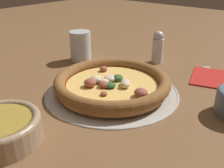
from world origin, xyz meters
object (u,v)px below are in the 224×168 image
Objects in this scene: fork at (216,77)px; pepper_shaker at (158,47)px; pizza_tray at (112,91)px; pizza at (112,83)px; napkin at (213,77)px; drinking_cup at (80,46)px.

pepper_shaker is at bearing 48.50° from fork.
pizza_tray is 3.22× the size of pepper_shaker.
pepper_shaker is (0.27, 0.03, 0.03)m from pizza.
pizza reaches higher than napkin.
pizza_tray is 3.42× the size of drinking_cup.
pizza is 0.32m from fork.
pizza_tray is at bearing 105.73° from fork.
pizza_tray is at bearing -173.92° from pepper_shaker.
drinking_cup is 0.94× the size of pepper_shaker.
pizza is 0.31m from napkin.
pizza is at bearing -116.75° from drinking_cup.
pizza is 0.27m from drinking_cup.
napkin is at bearing 123.28° from fork.
napkin reaches higher than fork.
pepper_shaker is (0.27, 0.03, 0.05)m from pizza_tray.
pizza is at bearing 146.95° from napkin.
drinking_cup is at bearing 125.40° from pepper_shaker.
napkin is (0.14, -0.41, -0.05)m from drinking_cup.
pepper_shaker reaches higher than drinking_cup.
pizza_tray is at bearing 146.86° from napkin.
drinking_cup is 0.43m from napkin.
fork is at bearing -14.67° from napkin.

